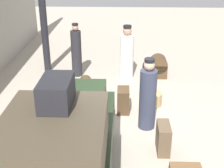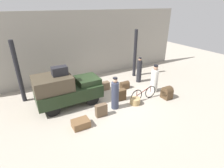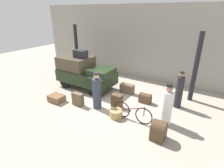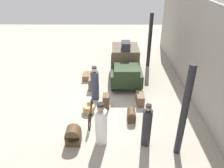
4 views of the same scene
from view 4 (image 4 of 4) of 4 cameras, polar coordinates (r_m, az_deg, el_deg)
ground_plane at (r=10.59m, az=-1.08°, el=-3.99°), size 30.00×30.00×0.00m
station_building_facade at (r=10.29m, az=22.29°, el=6.83°), size 16.00×0.15×4.50m
canopy_pillar_left at (r=13.75m, az=9.83°, el=11.09°), size 0.22×0.22×3.31m
canopy_pillar_right at (r=7.22m, az=18.32°, el=-7.21°), size 0.22×0.22×3.31m
truck at (r=12.04m, az=3.52°, el=5.17°), size 3.26×1.59×1.72m
bicycle at (r=9.01m, az=-5.60°, el=-7.87°), size 1.67×0.04×0.76m
wicker_basket at (r=9.69m, az=-6.06°, el=-6.43°), size 0.54×0.54×0.33m
porter_lifting_near_truck at (r=10.30m, az=-4.49°, el=-0.11°), size 0.38×0.38×1.68m
porter_standing_middle at (r=7.81m, az=-2.87°, el=-10.74°), size 0.42×0.42×1.67m
porter_with_bicycle at (r=7.79m, az=9.06°, el=-10.97°), size 0.32×0.32×1.70m
suitcase_black_upright at (r=10.25m, az=7.34°, el=-3.84°), size 0.75×0.34×0.49m
trunk_umber_medium at (r=9.19m, az=5.11°, el=-8.04°), size 0.57×0.33×0.48m
suitcase_tan_flat at (r=11.34m, az=-5.44°, el=0.05°), size 0.55×0.25×0.60m
trunk_barrel_dark at (r=8.15m, az=-10.10°, el=-13.11°), size 0.47×0.54×0.71m
suitcase_small_leather at (r=9.89m, az=-1.56°, el=-4.45°), size 0.48×0.30×0.62m
trunk_wicker_pale at (r=12.44m, az=-6.30°, el=2.00°), size 0.74×0.55×0.32m
trunk_on_truck_roof at (r=11.84m, az=3.63°, el=9.97°), size 0.73×0.45×0.41m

